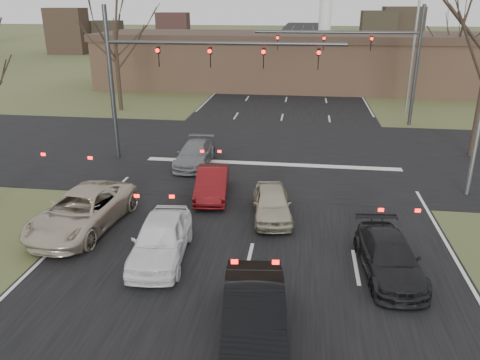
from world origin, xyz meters
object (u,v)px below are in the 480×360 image
object	(u,v)px
car_charcoal_sedan	(389,257)
car_grey_ahead	(195,154)
car_white_sedan	(161,238)
car_red_ahead	(212,183)
streetlight_right_far	(412,39)
building	(310,60)
car_silver_ahead	(272,203)
car_silver_suv	(82,211)
mast_arm_near	(171,66)
mast_arm_far	(375,51)
car_black_hatch	(254,315)

from	to	relation	value
car_charcoal_sedan	car_grey_ahead	world-z (taller)	car_grey_ahead
car_white_sedan	car_charcoal_sedan	distance (m)	7.38
car_red_ahead	streetlight_right_far	bearing A→B (deg)	51.67
building	car_white_sedan	world-z (taller)	building
car_red_ahead	car_silver_ahead	distance (m)	3.30
car_silver_suv	building	bearing A→B (deg)	80.92
car_silver_suv	car_silver_ahead	distance (m)	7.27
mast_arm_near	streetlight_right_far	xyz separation A→B (m)	(14.55, 14.00, 0.51)
car_silver_suv	car_white_sedan	bearing A→B (deg)	-20.41
car_red_ahead	car_grey_ahead	bearing A→B (deg)	106.37
car_charcoal_sedan	car_silver_ahead	size ratio (longest dim) A/B	1.13
car_silver_ahead	building	bearing A→B (deg)	79.32
car_grey_ahead	car_red_ahead	size ratio (longest dim) A/B	1.08
building	streetlight_right_far	xyz separation A→B (m)	(7.32, -11.00, 2.92)
mast_arm_far	car_black_hatch	xyz separation A→B (m)	(-5.59, -23.88, -4.29)
car_red_ahead	car_silver_ahead	xyz separation A→B (m)	(2.76, -1.82, -0.01)
building	car_red_ahead	world-z (taller)	building
car_charcoal_sedan	car_red_ahead	distance (m)	8.68
car_charcoal_sedan	car_red_ahead	xyz separation A→B (m)	(-6.71, 5.50, 0.03)
car_charcoal_sedan	car_red_ahead	size ratio (longest dim) A/B	1.07
mast_arm_near	car_silver_ahead	bearing A→B (deg)	-48.83
streetlight_right_far	car_charcoal_sedan	distance (m)	25.22
car_white_sedan	mast_arm_far	bearing A→B (deg)	60.61
car_red_ahead	car_silver_suv	bearing A→B (deg)	-144.84
mast_arm_near	car_red_ahead	distance (m)	7.14
car_black_hatch	car_charcoal_sedan	world-z (taller)	car_black_hatch
building	car_charcoal_sedan	world-z (taller)	building
car_grey_ahead	car_red_ahead	bearing A→B (deg)	-67.90
streetlight_right_far	car_silver_suv	world-z (taller)	streetlight_right_far
car_grey_ahead	building	bearing A→B (deg)	75.93
building	car_grey_ahead	distance (m)	26.40
car_white_sedan	car_charcoal_sedan	bearing A→B (deg)	-5.17
car_white_sedan	car_silver_ahead	world-z (taller)	car_white_sedan
car_charcoal_sedan	car_silver_ahead	xyz separation A→B (m)	(-3.95, 3.68, 0.02)
car_black_hatch	car_grey_ahead	bearing A→B (deg)	102.66
car_silver_suv	car_red_ahead	distance (m)	5.69
car_white_sedan	car_charcoal_sedan	size ratio (longest dim) A/B	1.03
building	car_silver_suv	size ratio (longest dim) A/B	8.06
streetlight_right_far	car_red_ahead	xyz separation A→B (m)	(-11.58, -18.73, -4.96)
car_charcoal_sedan	car_silver_ahead	world-z (taller)	car_silver_ahead
building	car_white_sedan	xyz separation A→B (m)	(-4.93, -35.23, -1.95)
building	mast_arm_far	size ratio (longest dim) A/B	3.81
mast_arm_near	car_grey_ahead	bearing A→B (deg)	-26.97
car_white_sedan	car_black_hatch	world-z (taller)	car_black_hatch
car_black_hatch	car_grey_ahead	xyz separation A→B (m)	(-4.59, 13.25, -0.13)
mast_arm_near	car_black_hatch	distance (m)	15.67
streetlight_right_far	car_black_hatch	distance (m)	29.62
car_silver_suv	car_charcoal_sedan	bearing A→B (deg)	-3.73
mast_arm_near	car_white_sedan	size ratio (longest dim) A/B	2.87
streetlight_right_far	car_white_sedan	xyz separation A→B (m)	(-12.25, -24.23, -4.87)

